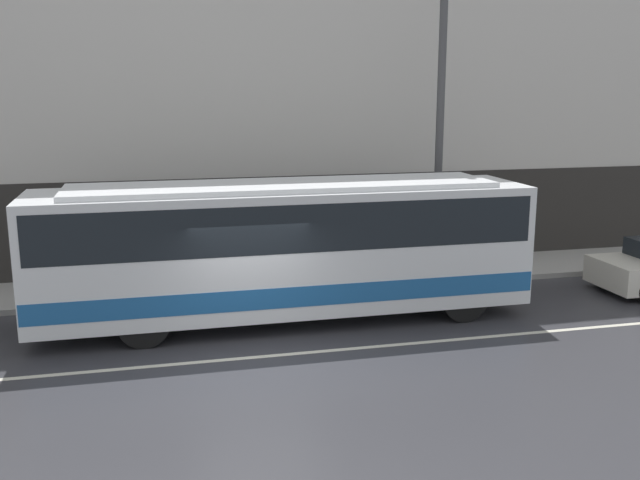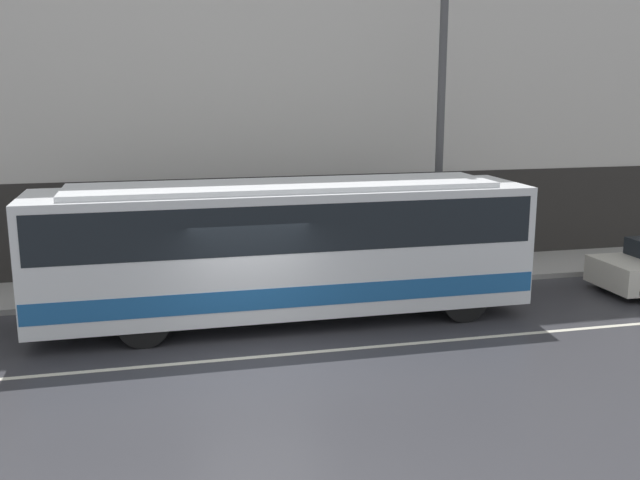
# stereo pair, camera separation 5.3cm
# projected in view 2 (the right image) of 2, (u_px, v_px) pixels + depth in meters

# --- Properties ---
(ground_plane) EXTENTS (60.00, 60.00, 0.00)m
(ground_plane) POSITION_uv_depth(u_px,v_px,m) (258.00, 357.00, 14.24)
(ground_plane) COLOR #333338
(sidewalk) EXTENTS (60.00, 2.61, 0.15)m
(sidewalk) POSITION_uv_depth(u_px,v_px,m) (229.00, 284.00, 19.27)
(sidewalk) COLOR #A09E99
(sidewalk) RESTS_ON ground_plane
(building_facade) EXTENTS (60.00, 0.35, 12.29)m
(building_facade) POSITION_uv_depth(u_px,v_px,m) (217.00, 63.00, 19.41)
(building_facade) COLOR silver
(building_facade) RESTS_ON ground_plane
(lane_stripe) EXTENTS (54.00, 0.14, 0.01)m
(lane_stripe) POSITION_uv_depth(u_px,v_px,m) (258.00, 357.00, 14.24)
(lane_stripe) COLOR beige
(lane_stripe) RESTS_ON ground_plane
(transit_bus) EXTENTS (11.16, 2.51, 3.19)m
(transit_bus) POSITION_uv_depth(u_px,v_px,m) (285.00, 244.00, 16.18)
(transit_bus) COLOR white
(transit_bus) RESTS_ON ground_plane
(utility_pole_near) EXTENTS (0.21, 0.21, 8.37)m
(utility_pole_near) POSITION_uv_depth(u_px,v_px,m) (440.00, 124.00, 18.96)
(utility_pole_near) COLOR #4C4C4F
(utility_pole_near) RESTS_ON sidewalk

